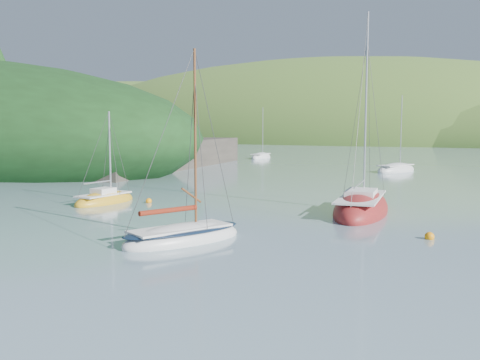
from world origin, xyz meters
The scene contains 8 objects.
ground centered at (0.00, 0.00, 0.00)m, with size 700.00×700.00×0.00m, color slate.
shoreline_hills centered at (-9.66, 172.42, 0.00)m, with size 690.00×135.00×56.00m.
daysailer_white centered at (-0.45, 0.77, 0.22)m, with size 4.45×6.72×9.71m.
sloop_red centered at (4.48, 12.90, 0.24)m, with size 4.62×9.57×13.58m.
sailboat_yellow centered at (-12.61, 8.27, 0.17)m, with size 2.14×5.34×7.07m.
distant_sloop_a centered at (-0.75, 43.85, 0.17)m, with size 4.39×7.20×9.70m.
distant_sloop_c centered at (-25.99, 58.08, 0.16)m, with size 2.84×6.51×9.03m.
mooring_buoys centered at (0.24, 6.00, 0.12)m, with size 20.01×7.61×0.50m.
Camera 1 is at (14.19, -19.47, 5.53)m, focal length 40.00 mm.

